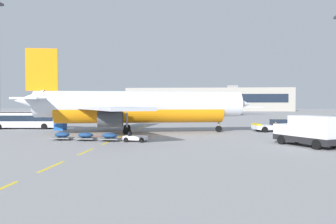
{
  "coord_description": "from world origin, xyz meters",
  "views": [
    {
      "loc": [
        28.19,
        -20.47,
        4.45
      ],
      "look_at": [
        22.96,
        36.2,
        2.87
      ],
      "focal_mm": 34.85,
      "sensor_mm": 36.0,
      "label": 1
    }
  ],
  "objects_px": {
    "pushback_tug": "(274,126)",
    "fuel_service_truck": "(308,130)",
    "apron_shuttle_bus": "(23,119)",
    "baggage_train": "(98,136)",
    "airliner_foreground": "(137,106)",
    "airliner_mid_left": "(231,107)",
    "ground_crew_worker": "(276,127)",
    "uld_cargo_container": "(60,125)"
  },
  "relations": [
    {
      "from": "pushback_tug",
      "to": "fuel_service_truck",
      "type": "xyz_separation_m",
      "value": [
        -0.62,
        -17.55,
        0.74
      ]
    },
    {
      "from": "pushback_tug",
      "to": "apron_shuttle_bus",
      "type": "distance_m",
      "value": 41.97
    },
    {
      "from": "pushback_tug",
      "to": "baggage_train",
      "type": "relative_size",
      "value": 0.55
    },
    {
      "from": "airliner_foreground",
      "to": "airliner_mid_left",
      "type": "height_order",
      "value": "airliner_foreground"
    },
    {
      "from": "airliner_foreground",
      "to": "ground_crew_worker",
      "type": "relative_size",
      "value": 21.03
    },
    {
      "from": "fuel_service_truck",
      "to": "baggage_train",
      "type": "distance_m",
      "value": 23.16
    },
    {
      "from": "apron_shuttle_bus",
      "to": "airliner_mid_left",
      "type": "bearing_deg",
      "value": 59.94
    },
    {
      "from": "baggage_train",
      "to": "ground_crew_worker",
      "type": "height_order",
      "value": "ground_crew_worker"
    },
    {
      "from": "ground_crew_worker",
      "to": "pushback_tug",
      "type": "bearing_deg",
      "value": 80.62
    },
    {
      "from": "fuel_service_truck",
      "to": "pushback_tug",
      "type": "bearing_deg",
      "value": 87.96
    },
    {
      "from": "fuel_service_truck",
      "to": "ground_crew_worker",
      "type": "xyz_separation_m",
      "value": [
        0.16,
        14.72,
        -0.71
      ]
    },
    {
      "from": "airliner_mid_left",
      "to": "fuel_service_truck",
      "type": "bearing_deg",
      "value": -90.84
    },
    {
      "from": "fuel_service_truck",
      "to": "airliner_mid_left",
      "type": "bearing_deg",
      "value": 89.16
    },
    {
      "from": "baggage_train",
      "to": "uld_cargo_container",
      "type": "relative_size",
      "value": 7.09
    },
    {
      "from": "fuel_service_truck",
      "to": "ground_crew_worker",
      "type": "distance_m",
      "value": 14.74
    },
    {
      "from": "airliner_mid_left",
      "to": "ground_crew_worker",
      "type": "bearing_deg",
      "value": -90.89
    },
    {
      "from": "apron_shuttle_bus",
      "to": "baggage_train",
      "type": "relative_size",
      "value": 1.05
    },
    {
      "from": "uld_cargo_container",
      "to": "fuel_service_truck",
      "type": "bearing_deg",
      "value": -26.71
    },
    {
      "from": "apron_shuttle_bus",
      "to": "airliner_foreground",
      "type": "bearing_deg",
      "value": -16.23
    },
    {
      "from": "airliner_mid_left",
      "to": "ground_crew_worker",
      "type": "relative_size",
      "value": 15.94
    },
    {
      "from": "airliner_foreground",
      "to": "uld_cargo_container",
      "type": "bearing_deg",
      "value": 163.62
    },
    {
      "from": "baggage_train",
      "to": "uld_cargo_container",
      "type": "xyz_separation_m",
      "value": [
        -10.77,
        14.24,
        0.27
      ]
    },
    {
      "from": "baggage_train",
      "to": "ground_crew_worker",
      "type": "xyz_separation_m",
      "value": [
        23.13,
        11.97,
        0.4
      ]
    },
    {
      "from": "pushback_tug",
      "to": "uld_cargo_container",
      "type": "relative_size",
      "value": 3.9
    },
    {
      "from": "airliner_mid_left",
      "to": "fuel_service_truck",
      "type": "height_order",
      "value": "airliner_mid_left"
    },
    {
      "from": "airliner_mid_left",
      "to": "fuel_service_truck",
      "type": "xyz_separation_m",
      "value": [
        -1.37,
        -92.9,
        -1.33
      ]
    },
    {
      "from": "airliner_mid_left",
      "to": "ground_crew_worker",
      "type": "xyz_separation_m",
      "value": [
        -1.21,
        -78.18,
        -2.04
      ]
    },
    {
      "from": "pushback_tug",
      "to": "ground_crew_worker",
      "type": "height_order",
      "value": "pushback_tug"
    },
    {
      "from": "airliner_foreground",
      "to": "apron_shuttle_bus",
      "type": "distance_m",
      "value": 21.98
    },
    {
      "from": "airliner_foreground",
      "to": "pushback_tug",
      "type": "xyz_separation_m",
      "value": [
        20.94,
        4.52,
        -3.05
      ]
    },
    {
      "from": "baggage_train",
      "to": "ground_crew_worker",
      "type": "relative_size",
      "value": 7.1
    },
    {
      "from": "airliner_foreground",
      "to": "uld_cargo_container",
      "type": "xyz_separation_m",
      "value": [
        -13.43,
        3.95,
        -3.15
      ]
    },
    {
      "from": "pushback_tug",
      "to": "apron_shuttle_bus",
      "type": "height_order",
      "value": "apron_shuttle_bus"
    },
    {
      "from": "apron_shuttle_bus",
      "to": "uld_cargo_container",
      "type": "xyz_separation_m",
      "value": [
        7.57,
        -2.16,
        -0.95
      ]
    },
    {
      "from": "airliner_foreground",
      "to": "ground_crew_worker",
      "type": "bearing_deg",
      "value": 4.71
    },
    {
      "from": "pushback_tug",
      "to": "fuel_service_truck",
      "type": "bearing_deg",
      "value": -92.04
    },
    {
      "from": "pushback_tug",
      "to": "ground_crew_worker",
      "type": "bearing_deg",
      "value": -99.38
    },
    {
      "from": "airliner_foreground",
      "to": "airliner_mid_left",
      "type": "bearing_deg",
      "value": 74.81
    },
    {
      "from": "apron_shuttle_bus",
      "to": "fuel_service_truck",
      "type": "relative_size",
      "value": 1.69
    },
    {
      "from": "pushback_tug",
      "to": "uld_cargo_container",
      "type": "distance_m",
      "value": 34.37
    },
    {
      "from": "apron_shuttle_bus",
      "to": "uld_cargo_container",
      "type": "height_order",
      "value": "apron_shuttle_bus"
    },
    {
      "from": "airliner_foreground",
      "to": "baggage_train",
      "type": "height_order",
      "value": "airliner_foreground"
    }
  ]
}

